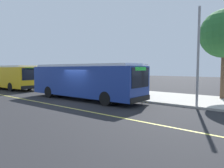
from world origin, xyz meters
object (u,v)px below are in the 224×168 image
(transit_bus_main, at_px, (84,80))
(route_sign_post, at_px, (146,76))
(waiting_bench, at_px, (128,89))
(pedestrian_commuter, at_px, (133,85))
(transit_bus_second, at_px, (5,76))

(transit_bus_main, distance_m, route_sign_post, 5.10)
(waiting_bench, bearing_deg, transit_bus_main, -104.84)
(route_sign_post, relative_size, pedestrian_commuter, 1.66)
(transit_bus_second, distance_m, route_sign_post, 19.33)
(transit_bus_main, relative_size, waiting_bench, 6.89)
(pedestrian_commuter, bearing_deg, waiting_bench, 138.22)
(transit_bus_main, relative_size, route_sign_post, 3.94)
(waiting_bench, distance_m, route_sign_post, 3.84)
(transit_bus_second, bearing_deg, waiting_bench, 16.69)
(waiting_bench, height_order, pedestrian_commuter, pedestrian_commuter)
(transit_bus_main, bearing_deg, pedestrian_commuter, 51.03)
(transit_bus_main, xyz_separation_m, route_sign_post, (4.29, 2.73, 0.34))
(transit_bus_main, bearing_deg, transit_bus_second, -179.29)
(route_sign_post, height_order, pedestrian_commuter, route_sign_post)
(transit_bus_main, xyz_separation_m, transit_bus_second, (-14.82, -0.18, 0.00))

